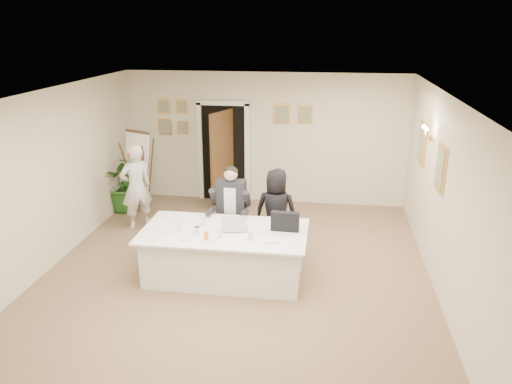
{
  "coord_description": "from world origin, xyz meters",
  "views": [
    {
      "loc": [
        1.33,
        -6.89,
        3.76
      ],
      "look_at": [
        0.23,
        0.6,
        1.18
      ],
      "focal_mm": 35.0,
      "sensor_mm": 36.0,
      "label": 1
    }
  ],
  "objects_px": {
    "standing_man": "(136,187)",
    "steel_jug": "(197,230)",
    "conference_table": "(225,253)",
    "standing_woman": "(276,212)",
    "potted_palm": "(125,182)",
    "oj_glass": "(206,236)",
    "laptop_bag": "(285,221)",
    "laptop": "(236,220)",
    "seated_man": "(231,209)",
    "flip_chart": "(142,177)",
    "paper_stack": "(269,240)"
  },
  "relations": [
    {
      "from": "standing_woman",
      "to": "oj_glass",
      "type": "bearing_deg",
      "value": 62.99
    },
    {
      "from": "laptop",
      "to": "steel_jug",
      "type": "height_order",
      "value": "laptop"
    },
    {
      "from": "potted_palm",
      "to": "conference_table",
      "type": "bearing_deg",
      "value": -44.43
    },
    {
      "from": "potted_palm",
      "to": "paper_stack",
      "type": "height_order",
      "value": "potted_palm"
    },
    {
      "from": "laptop_bag",
      "to": "paper_stack",
      "type": "distance_m",
      "value": 0.47
    },
    {
      "from": "standing_woman",
      "to": "steel_jug",
      "type": "relative_size",
      "value": 13.5
    },
    {
      "from": "standing_man",
      "to": "oj_glass",
      "type": "distance_m",
      "value": 2.79
    },
    {
      "from": "standing_woman",
      "to": "potted_palm",
      "type": "relative_size",
      "value": 1.22
    },
    {
      "from": "laptop_bag",
      "to": "steel_jug",
      "type": "relative_size",
      "value": 3.85
    },
    {
      "from": "laptop",
      "to": "standing_woman",
      "type": "bearing_deg",
      "value": 49.37
    },
    {
      "from": "conference_table",
      "to": "paper_stack",
      "type": "bearing_deg",
      "value": -20.68
    },
    {
      "from": "potted_palm",
      "to": "oj_glass",
      "type": "relative_size",
      "value": 9.36
    },
    {
      "from": "standing_man",
      "to": "standing_woman",
      "type": "height_order",
      "value": "standing_man"
    },
    {
      "from": "conference_table",
      "to": "laptop_bag",
      "type": "height_order",
      "value": "laptop_bag"
    },
    {
      "from": "standing_woman",
      "to": "oj_glass",
      "type": "xyz_separation_m",
      "value": [
        -0.87,
        -1.38,
        0.1
      ]
    },
    {
      "from": "conference_table",
      "to": "standing_man",
      "type": "relative_size",
      "value": 1.52
    },
    {
      "from": "paper_stack",
      "to": "steel_jug",
      "type": "xyz_separation_m",
      "value": [
        -1.09,
        0.1,
        0.04
      ]
    },
    {
      "from": "standing_man",
      "to": "conference_table",
      "type": "bearing_deg",
      "value": 100.05
    },
    {
      "from": "conference_table",
      "to": "steel_jug",
      "type": "distance_m",
      "value": 0.6
    },
    {
      "from": "standing_woman",
      "to": "laptop",
      "type": "distance_m",
      "value": 1.06
    },
    {
      "from": "potted_palm",
      "to": "oj_glass",
      "type": "distance_m",
      "value": 3.87
    },
    {
      "from": "conference_table",
      "to": "seated_man",
      "type": "height_order",
      "value": "seated_man"
    },
    {
      "from": "standing_woman",
      "to": "laptop_bag",
      "type": "bearing_deg",
      "value": 109.83
    },
    {
      "from": "conference_table",
      "to": "standing_woman",
      "type": "bearing_deg",
      "value": 55.34
    },
    {
      "from": "standing_man",
      "to": "steel_jug",
      "type": "distance_m",
      "value": 2.5
    },
    {
      "from": "potted_palm",
      "to": "standing_woman",
      "type": "bearing_deg",
      "value": -25.68
    },
    {
      "from": "standing_woman",
      "to": "paper_stack",
      "type": "bearing_deg",
      "value": 96.7
    },
    {
      "from": "flip_chart",
      "to": "laptop_bag",
      "type": "height_order",
      "value": "flip_chart"
    },
    {
      "from": "laptop_bag",
      "to": "steel_jug",
      "type": "bearing_deg",
      "value": -164.26
    },
    {
      "from": "seated_man",
      "to": "laptop_bag",
      "type": "distance_m",
      "value": 1.28
    },
    {
      "from": "seated_man",
      "to": "laptop_bag",
      "type": "xyz_separation_m",
      "value": [
        0.99,
        -0.8,
        0.16
      ]
    },
    {
      "from": "laptop",
      "to": "paper_stack",
      "type": "height_order",
      "value": "laptop"
    },
    {
      "from": "potted_palm",
      "to": "laptop",
      "type": "xyz_separation_m",
      "value": [
        2.8,
        -2.5,
        0.31
      ]
    },
    {
      "from": "seated_man",
      "to": "potted_palm",
      "type": "height_order",
      "value": "seated_man"
    },
    {
      "from": "laptop_bag",
      "to": "laptop",
      "type": "bearing_deg",
      "value": -174.11
    },
    {
      "from": "standing_woman",
      "to": "laptop_bag",
      "type": "distance_m",
      "value": 0.9
    },
    {
      "from": "standing_woman",
      "to": "laptop_bag",
      "type": "height_order",
      "value": "standing_woman"
    },
    {
      "from": "standing_man",
      "to": "oj_glass",
      "type": "height_order",
      "value": "standing_man"
    },
    {
      "from": "laptop_bag",
      "to": "oj_glass",
      "type": "height_order",
      "value": "laptop_bag"
    },
    {
      "from": "standing_man",
      "to": "standing_woman",
      "type": "distance_m",
      "value": 2.82
    },
    {
      "from": "oj_glass",
      "to": "steel_jug",
      "type": "distance_m",
      "value": 0.29
    },
    {
      "from": "paper_stack",
      "to": "laptop_bag",
      "type": "bearing_deg",
      "value": 64.95
    },
    {
      "from": "standing_woman",
      "to": "laptop_bag",
      "type": "relative_size",
      "value": 3.5
    },
    {
      "from": "conference_table",
      "to": "oj_glass",
      "type": "distance_m",
      "value": 0.62
    },
    {
      "from": "standing_man",
      "to": "laptop_bag",
      "type": "relative_size",
      "value": 3.88
    },
    {
      "from": "laptop",
      "to": "oj_glass",
      "type": "height_order",
      "value": "laptop"
    },
    {
      "from": "potted_palm",
      "to": "laptop",
      "type": "bearing_deg",
      "value": -41.75
    },
    {
      "from": "laptop",
      "to": "paper_stack",
      "type": "xyz_separation_m",
      "value": [
        0.56,
        -0.36,
        -0.13
      ]
    },
    {
      "from": "laptop_bag",
      "to": "paper_stack",
      "type": "bearing_deg",
      "value": -112.78
    },
    {
      "from": "seated_man",
      "to": "flip_chart",
      "type": "bearing_deg",
      "value": 156.9
    }
  ]
}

